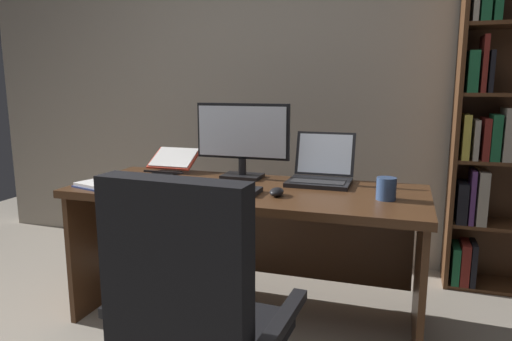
{
  "coord_description": "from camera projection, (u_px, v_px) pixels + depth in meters",
  "views": [
    {
      "loc": [
        0.79,
        -1.12,
        1.26
      ],
      "look_at": [
        0.1,
        1.03,
        0.83
      ],
      "focal_mm": 32.43,
      "sensor_mm": 36.0,
      "label": 1
    }
  ],
  "objects": [
    {
      "name": "open_binder",
      "position": [
        123.0,
        185.0,
        2.4
      ],
      "size": [
        0.5,
        0.42,
        0.02
      ],
      "rotation": [
        0.0,
        0.0,
        -0.29
      ],
      "color": "navy",
      "rests_on": "desk"
    },
    {
      "name": "reading_stand_with_book",
      "position": [
        173.0,
        161.0,
        2.81
      ],
      "size": [
        0.28,
        0.25,
        0.13
      ],
      "color": "black",
      "rests_on": "desk"
    },
    {
      "name": "keyboard",
      "position": [
        218.0,
        189.0,
        2.29
      ],
      "size": [
        0.42,
        0.15,
        0.02
      ],
      "primitive_type": "cube",
      "color": "black",
      "rests_on": "desk"
    },
    {
      "name": "office_chair",
      "position": [
        196.0,
        340.0,
        1.53
      ],
      "size": [
        0.63,
        0.6,
        0.99
      ],
      "rotation": [
        0.0,
        0.0,
        -0.06
      ],
      "color": "black",
      "rests_on": "ground"
    },
    {
      "name": "computer_mouse",
      "position": [
        277.0,
        192.0,
        2.2
      ],
      "size": [
        0.06,
        0.1,
        0.04
      ],
      "primitive_type": "ellipsoid",
      "color": "black",
      "rests_on": "desk"
    },
    {
      "name": "pen",
      "position": [
        189.0,
        183.0,
        2.43
      ],
      "size": [
        0.13,
        0.06,
        0.01
      ],
      "primitive_type": "cylinder",
      "rotation": [
        0.0,
        1.57,
        -0.39
      ],
      "color": "navy",
      "rests_on": "notepad"
    },
    {
      "name": "wall_back",
      "position": [
        291.0,
        77.0,
        3.3
      ],
      "size": [
        5.08,
        0.12,
        2.62
      ],
      "primitive_type": "cube",
      "color": "#A89E8E",
      "rests_on": "ground"
    },
    {
      "name": "monitor",
      "position": [
        242.0,
        140.0,
        2.59
      ],
      "size": [
        0.54,
        0.16,
        0.42
      ],
      "color": "black",
      "rests_on": "desk"
    },
    {
      "name": "notepad",
      "position": [
        186.0,
        184.0,
        2.44
      ],
      "size": [
        0.18,
        0.23,
        0.01
      ],
      "primitive_type": "cube",
      "rotation": [
        0.0,
        0.0,
        -0.16
      ],
      "color": "white",
      "rests_on": "desk"
    },
    {
      "name": "coffee_mug",
      "position": [
        386.0,
        189.0,
        2.12
      ],
      "size": [
        0.09,
        0.09,
        0.1
      ],
      "primitive_type": "cylinder",
      "color": "#334C7A",
      "rests_on": "desk"
    },
    {
      "name": "bookshelf",
      "position": [
        510.0,
        131.0,
        2.75
      ],
      "size": [
        0.81,
        0.29,
        2.0
      ],
      "color": "#4C2D19",
      "rests_on": "ground"
    },
    {
      "name": "laptop",
      "position": [
        321.0,
        172.0,
        2.49
      ],
      "size": [
        0.33,
        0.34,
        0.26
      ],
      "color": "black",
      "rests_on": "desk"
    },
    {
      "name": "desk",
      "position": [
        251.0,
        220.0,
        2.49
      ],
      "size": [
        1.81,
        0.72,
        0.73
      ],
      "color": "#4C2D19",
      "rests_on": "ground"
    }
  ]
}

